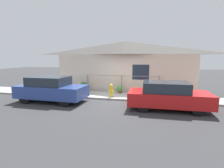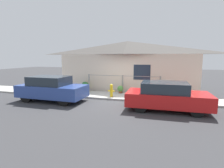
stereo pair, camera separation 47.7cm
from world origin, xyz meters
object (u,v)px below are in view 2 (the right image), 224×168
Objects in this scene: potted_plant_near_hydrant at (120,89)px; potted_plant_by_fence at (85,86)px; car_left at (52,89)px; car_right at (167,96)px; potted_plant_corner at (155,90)px; fire_hydrant at (111,90)px.

potted_plant_near_hydrant is 2.55m from potted_plant_by_fence.
car_left reaches higher than potted_plant_near_hydrant.
car_left is at bearing 179.05° from car_right.
car_left is 5.78× the size of potted_plant_by_fence.
potted_plant_corner is (-0.60, 2.39, -0.19)m from car_right.
potted_plant_near_hydrant is (-2.84, 2.68, -0.28)m from car_right.
car_left is 7.58× the size of potted_plant_near_hydrant.
fire_hydrant is at bearing -103.06° from potted_plant_near_hydrant.
fire_hydrant is 1.54× the size of potted_plant_near_hydrant.
potted_plant_near_hydrant is at bearing -1.13° from potted_plant_by_fence.
car_right is (6.18, -0.00, -0.05)m from car_left.
car_left is at bearing -106.10° from potted_plant_by_fence.
potted_plant_by_fence is (-5.39, 2.73, -0.19)m from car_right.
potted_plant_near_hydrant is 2.27m from potted_plant_corner.
car_right is at bearing -25.73° from fire_hydrant.
potted_plant_near_hydrant is at bearing 76.94° from fire_hydrant.
fire_hydrant is 1.22m from potted_plant_near_hydrant.
potted_plant_near_hydrant is at bearing 135.70° from car_right.
car_right is 5.50× the size of potted_plant_corner.
potted_plant_by_fence is at bearing 152.17° from car_right.
car_right reaches higher than fire_hydrant.
car_right is 3.92m from potted_plant_near_hydrant.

